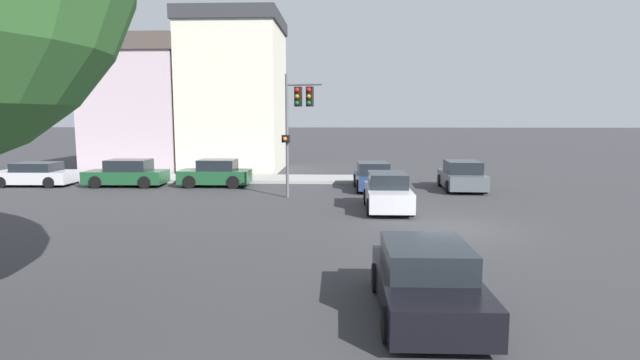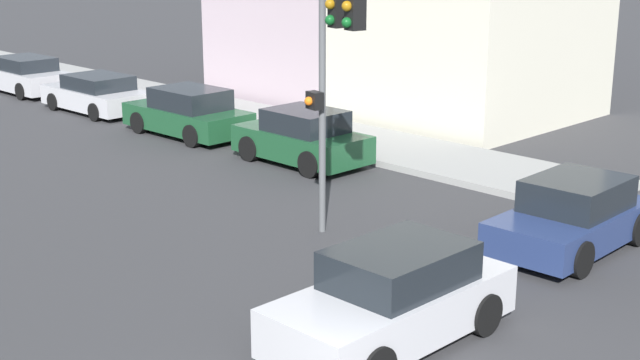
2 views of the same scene
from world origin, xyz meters
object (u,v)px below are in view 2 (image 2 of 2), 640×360
at_px(traffic_signal, 335,41).
at_px(parked_car_2, 97,94).
at_px(parked_car_0, 302,138).
at_px(parked_car_1, 188,113).
at_px(parked_car_3, 25,76).
at_px(crossing_car_0, 394,299).
at_px(crossing_car_2, 573,217).

bearing_deg(traffic_signal, parked_car_2, -91.78).
bearing_deg(parked_car_0, parked_car_1, 1.69).
height_order(parked_car_2, parked_car_3, parked_car_3).
bearing_deg(crossing_car_0, parked_car_2, -108.60).
bearing_deg(parked_car_2, parked_car_3, -1.64).
distance_m(crossing_car_0, parked_car_2, 19.90).
xyz_separation_m(traffic_signal, parked_car_1, (3.60, 9.72, -3.33)).
bearing_deg(parked_car_2, traffic_signal, 165.41).
height_order(traffic_signal, parked_car_2, traffic_signal).
height_order(traffic_signal, crossing_car_0, traffic_signal).
xyz_separation_m(crossing_car_2, parked_car_0, (0.87, 8.56, 0.03)).
relative_size(traffic_signal, parked_car_0, 1.52).
relative_size(crossing_car_2, parked_car_0, 1.01).
bearing_deg(crossing_car_2, parked_car_1, -94.92).
bearing_deg(traffic_signal, parked_car_3, -88.47).
bearing_deg(parked_car_1, parked_car_2, -0.87).
bearing_deg(crossing_car_0, crossing_car_2, -177.70).
bearing_deg(parked_car_3, crossing_car_2, 177.70).
height_order(parked_car_0, parked_car_3, parked_car_0).
bearing_deg(crossing_car_0, parked_car_3, -104.84).
distance_m(traffic_signal, crossing_car_0, 5.86).
height_order(crossing_car_2, parked_car_2, crossing_car_2).
relative_size(traffic_signal, parked_car_2, 1.36).
distance_m(parked_car_0, parked_car_3, 15.36).
xyz_separation_m(parked_car_1, parked_car_2, (-0.02, 5.18, -0.07)).
bearing_deg(crossing_car_0, parked_car_0, -126.49).
xyz_separation_m(crossing_car_0, parked_car_0, (6.50, 8.78, -0.01)).
height_order(traffic_signal, parked_car_0, traffic_signal).
xyz_separation_m(parked_car_1, parked_car_3, (0.03, 10.46, -0.03)).
height_order(parked_car_1, parked_car_3, parked_car_1).
bearing_deg(parked_car_1, crossing_car_2, 175.74).
relative_size(crossing_car_2, parked_car_2, 0.91).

